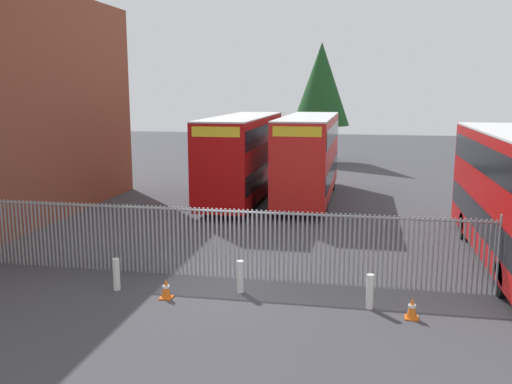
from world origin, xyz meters
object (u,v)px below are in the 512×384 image
double_decker_bus_behind_fence_left (243,154)px  bollard_near_left (116,274)px  bollard_center_front (240,277)px  traffic_cone_mid_forecourt (166,288)px  traffic_cone_by_gate (412,308)px  bollard_near_right (370,292)px  double_decker_bus_behind_fence_right (309,154)px

double_decker_bus_behind_fence_left → bollard_near_left: 14.15m
double_decker_bus_behind_fence_left → bollard_center_front: 13.96m
bollard_near_left → traffic_cone_mid_forecourt: (1.65, -0.37, -0.19)m
bollard_near_left → traffic_cone_by_gate: 8.33m
bollard_center_front → bollard_near_right: (3.66, -0.52, 0.00)m
double_decker_bus_behind_fence_right → traffic_cone_by_gate: 15.99m
bollard_near_left → traffic_cone_by_gate: size_ratio=1.61×
bollard_near_right → traffic_cone_by_gate: size_ratio=1.61×
double_decker_bus_behind_fence_right → bollard_center_front: 14.43m
bollard_center_front → traffic_cone_mid_forecourt: size_ratio=1.61×
bollard_near_left → bollard_center_front: 3.63m
traffic_cone_mid_forecourt → bollard_near_right: bearing=3.3°
double_decker_bus_behind_fence_right → traffic_cone_by_gate: bearing=-74.7°
double_decker_bus_behind_fence_left → bollard_center_front: double_decker_bus_behind_fence_left is taller
double_decker_bus_behind_fence_left → bollard_near_right: 15.61m
traffic_cone_by_gate → traffic_cone_mid_forecourt: same height
bollard_center_front → bollard_near_right: same height
double_decker_bus_behind_fence_right → double_decker_bus_behind_fence_left: bearing=-167.3°
double_decker_bus_behind_fence_left → traffic_cone_mid_forecourt: bearing=-86.3°
bollard_center_front → traffic_cone_mid_forecourt: bollard_center_front is taller
double_decker_bus_behind_fence_left → double_decker_bus_behind_fence_right: size_ratio=1.00×
bollard_near_left → traffic_cone_mid_forecourt: size_ratio=1.61×
bollard_center_front → traffic_cone_mid_forecourt: bearing=-156.4°
bollard_near_right → traffic_cone_mid_forecourt: size_ratio=1.61×
double_decker_bus_behind_fence_left → traffic_cone_by_gate: size_ratio=18.32×
double_decker_bus_behind_fence_left → traffic_cone_by_gate: bearing=-62.4°
bollard_near_right → double_decker_bus_behind_fence_right: bearing=101.9°
double_decker_bus_behind_fence_left → bollard_near_left: (-0.73, -14.00, -1.95)m
bollard_near_right → traffic_cone_by_gate: bollard_near_right is taller
bollard_center_front → traffic_cone_by_gate: bollard_center_front is taller
bollard_near_right → traffic_cone_mid_forecourt: (-5.60, -0.33, -0.19)m
bollard_near_right → traffic_cone_by_gate: bearing=-24.4°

